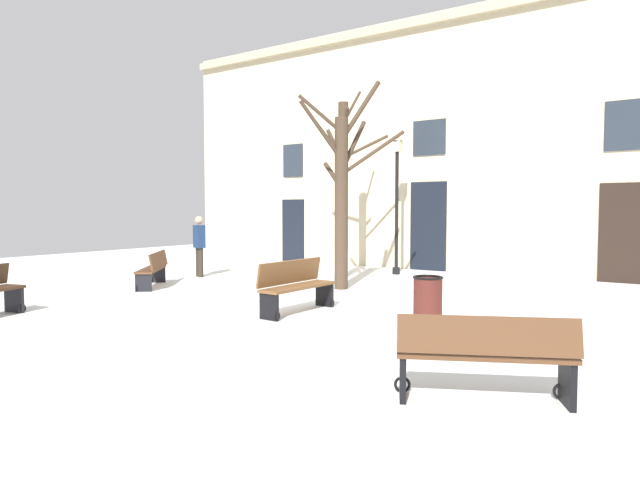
{
  "coord_description": "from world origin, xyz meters",
  "views": [
    {
      "loc": [
        6.26,
        -7.95,
        1.84
      ],
      "look_at": [
        0.0,
        1.49,
        1.21
      ],
      "focal_mm": 30.03,
      "sensor_mm": 36.0,
      "label": 1
    }
  ],
  "objects_px": {
    "bench_by_litter_bin": "(153,269)",
    "person_strolling": "(199,243)",
    "bench_near_lamp": "(485,356)",
    "litter_bin": "(428,305)",
    "streetlamp": "(397,191)",
    "tree_foreground": "(343,184)",
    "bench_facing_shops": "(296,285)",
    "tree_left_of_center": "(342,191)"
  },
  "relations": [
    {
      "from": "litter_bin",
      "to": "bench_near_lamp",
      "type": "distance_m",
      "value": 2.81
    },
    {
      "from": "streetlamp",
      "to": "bench_near_lamp",
      "type": "bearing_deg",
      "value": -59.94
    },
    {
      "from": "tree_left_of_center",
      "to": "tree_foreground",
      "type": "relative_size",
      "value": 0.95
    },
    {
      "from": "tree_left_of_center",
      "to": "streetlamp",
      "type": "distance_m",
      "value": 3.28
    },
    {
      "from": "bench_near_lamp",
      "to": "bench_by_litter_bin",
      "type": "relative_size",
      "value": 1.08
    },
    {
      "from": "tree_foreground",
      "to": "person_strolling",
      "type": "bearing_deg",
      "value": -146.05
    },
    {
      "from": "tree_foreground",
      "to": "streetlamp",
      "type": "bearing_deg",
      "value": 54.3
    },
    {
      "from": "tree_left_of_center",
      "to": "bench_facing_shops",
      "type": "xyz_separation_m",
      "value": [
        0.83,
        -2.96,
        -1.81
      ]
    },
    {
      "from": "tree_left_of_center",
      "to": "tree_foreground",
      "type": "xyz_separation_m",
      "value": [
        -1.13,
        1.92,
        0.27
      ]
    },
    {
      "from": "bench_near_lamp",
      "to": "bench_facing_shops",
      "type": "bearing_deg",
      "value": -58.48
    },
    {
      "from": "streetlamp",
      "to": "bench_facing_shops",
      "type": "height_order",
      "value": "streetlamp"
    },
    {
      "from": "tree_foreground",
      "to": "bench_by_litter_bin",
      "type": "distance_m",
      "value": 5.45
    },
    {
      "from": "litter_bin",
      "to": "streetlamp",
      "type": "bearing_deg",
      "value": 118.95
    },
    {
      "from": "bench_by_litter_bin",
      "to": "person_strolling",
      "type": "distance_m",
      "value": 2.09
    },
    {
      "from": "tree_foreground",
      "to": "bench_near_lamp",
      "type": "height_order",
      "value": "tree_foreground"
    },
    {
      "from": "tree_left_of_center",
      "to": "tree_foreground",
      "type": "bearing_deg",
      "value": 120.59
    },
    {
      "from": "litter_bin",
      "to": "bench_near_lamp",
      "type": "height_order",
      "value": "litter_bin"
    },
    {
      "from": "streetlamp",
      "to": "tree_foreground",
      "type": "bearing_deg",
      "value": -125.7
    },
    {
      "from": "litter_bin",
      "to": "bench_facing_shops",
      "type": "height_order",
      "value": "bench_facing_shops"
    },
    {
      "from": "tree_foreground",
      "to": "bench_by_litter_bin",
      "type": "relative_size",
      "value": 3.27
    },
    {
      "from": "bench_by_litter_bin",
      "to": "bench_facing_shops",
      "type": "bearing_deg",
      "value": 43.03
    },
    {
      "from": "bench_facing_shops",
      "to": "bench_near_lamp",
      "type": "relative_size",
      "value": 1.04
    },
    {
      "from": "streetlamp",
      "to": "bench_near_lamp",
      "type": "distance_m",
      "value": 10.49
    },
    {
      "from": "streetlamp",
      "to": "bench_facing_shops",
      "type": "bearing_deg",
      "value": -80.99
    },
    {
      "from": "bench_facing_shops",
      "to": "bench_by_litter_bin",
      "type": "xyz_separation_m",
      "value": [
        -4.75,
        0.71,
        -0.05
      ]
    },
    {
      "from": "streetlamp",
      "to": "bench_near_lamp",
      "type": "height_order",
      "value": "streetlamp"
    },
    {
      "from": "person_strolling",
      "to": "bench_by_litter_bin",
      "type": "bearing_deg",
      "value": -53.37
    },
    {
      "from": "bench_facing_shops",
      "to": "person_strolling",
      "type": "xyz_separation_m",
      "value": [
        -5.24,
        2.67,
        0.44
      ]
    },
    {
      "from": "tree_foreground",
      "to": "bench_by_litter_bin",
      "type": "xyz_separation_m",
      "value": [
        -2.79,
        -4.17,
        -2.13
      ]
    },
    {
      "from": "tree_left_of_center",
      "to": "bench_by_litter_bin",
      "type": "distance_m",
      "value": 4.89
    },
    {
      "from": "bench_by_litter_bin",
      "to": "person_strolling",
      "type": "height_order",
      "value": "person_strolling"
    },
    {
      "from": "tree_foreground",
      "to": "person_strolling",
      "type": "relative_size",
      "value": 3.06
    },
    {
      "from": "tree_left_of_center",
      "to": "bench_by_litter_bin",
      "type": "relative_size",
      "value": 3.1
    },
    {
      "from": "tree_left_of_center",
      "to": "litter_bin",
      "type": "bearing_deg",
      "value": -43.45
    },
    {
      "from": "bench_by_litter_bin",
      "to": "person_strolling",
      "type": "bearing_deg",
      "value": 155.47
    },
    {
      "from": "streetlamp",
      "to": "litter_bin",
      "type": "height_order",
      "value": "streetlamp"
    },
    {
      "from": "tree_foreground",
      "to": "litter_bin",
      "type": "height_order",
      "value": "tree_foreground"
    },
    {
      "from": "streetlamp",
      "to": "person_strolling",
      "type": "bearing_deg",
      "value": -140.04
    },
    {
      "from": "streetlamp",
      "to": "litter_bin",
      "type": "distance_m",
      "value": 7.75
    },
    {
      "from": "tree_left_of_center",
      "to": "tree_foreground",
      "type": "distance_m",
      "value": 2.24
    },
    {
      "from": "streetlamp",
      "to": "bench_facing_shops",
      "type": "xyz_separation_m",
      "value": [
        0.99,
        -6.24,
        -1.91
      ]
    },
    {
      "from": "person_strolling",
      "to": "tree_foreground",
      "type": "bearing_deg",
      "value": 56.57
    }
  ]
}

